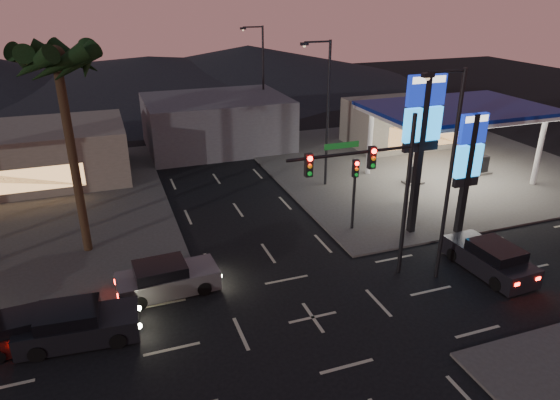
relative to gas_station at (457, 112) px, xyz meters
name	(u,v)px	position (x,y,z in m)	size (l,w,h in m)	color
ground	(313,317)	(-16.00, -12.00, -5.08)	(140.00, 140.00, 0.00)	black
corner_lot_ne	(416,163)	(0.00, 4.00, -5.02)	(24.00, 24.00, 0.12)	#47443F
gas_station	(457,112)	(0.00, 0.00, 0.00)	(12.20, 8.20, 5.47)	silver
convenience_store	(405,122)	(2.00, 9.00, -3.08)	(10.00, 6.00, 4.00)	#726B5B
pylon_sign_tall	(423,124)	(-7.50, -6.50, 1.31)	(2.20, 0.35, 9.00)	black
pylon_sign_short	(469,156)	(-5.00, -7.50, -0.42)	(1.60, 0.35, 7.00)	black
traffic_signal_mast	(375,178)	(-12.24, -10.01, 0.15)	(6.10, 0.39, 8.00)	black
pedestal_signal	(355,183)	(-10.50, -5.02, -2.16)	(0.32, 0.39, 4.30)	black
streetlight_near	(448,167)	(-9.21, -11.00, 0.64)	(2.14, 0.25, 10.00)	black
streetlight_mid	(325,107)	(-9.21, 2.00, 0.64)	(2.14, 0.25, 10.00)	black
streetlight_far	(261,75)	(-9.21, 16.00, 0.64)	(2.14, 0.25, 10.00)	black
palm_a	(58,72)	(-25.00, -2.50, 4.35)	(4.41, 4.41, 10.86)	black
building_far_west	(8,157)	(-30.00, 10.00, -3.08)	(16.00, 8.00, 4.00)	#726B5B
building_far_mid	(217,122)	(-14.00, 14.00, -2.88)	(12.00, 9.00, 4.40)	#4C4C51
hill_right	(248,62)	(-1.00, 48.00, -2.58)	(50.00, 50.00, 5.00)	black
hill_center	(150,71)	(-16.00, 48.00, -3.08)	(60.00, 60.00, 4.00)	black
car_lane_a_front	(77,325)	(-25.40, -10.15, -4.37)	(4.85, 2.31, 1.54)	black
car_lane_a_mid	(32,329)	(-27.09, -9.69, -4.45)	(4.25, 2.01, 1.35)	black
car_lane_b_front	(166,279)	(-21.57, -7.89, -4.37)	(4.78, 2.20, 1.53)	#5E5F61
suv_station	(490,259)	(-6.27, -11.50, -4.35)	(2.24, 4.81, 1.57)	black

